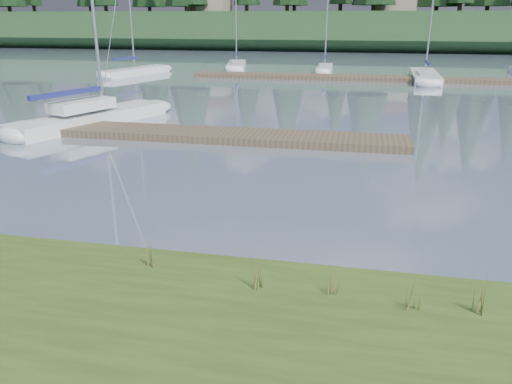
# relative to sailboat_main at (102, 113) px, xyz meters

# --- Properties ---
(ground) EXTENTS (200.00, 200.00, 0.00)m
(ground) POSITION_rel_sailboat_main_xyz_m (9.42, 18.93, -0.42)
(ground) COLOR slate
(ground) RESTS_ON ground
(ridge) EXTENTS (200.00, 20.00, 5.00)m
(ridge) POSITION_rel_sailboat_main_xyz_m (9.42, 61.93, 2.08)
(ridge) COLOR #1A331A
(ridge) RESTS_ON ground
(sailboat_main) EXTENTS (4.73, 8.81, 12.62)m
(sailboat_main) POSITION_rel_sailboat_main_xyz_m (0.00, 0.00, 0.00)
(sailboat_main) COLOR silver
(sailboat_main) RESTS_ON ground
(dock_near) EXTENTS (16.00, 2.00, 0.30)m
(dock_near) POSITION_rel_sailboat_main_xyz_m (5.42, -2.07, -0.27)
(dock_near) COLOR #4C3D2C
(dock_near) RESTS_ON ground
(dock_far) EXTENTS (26.00, 2.20, 0.30)m
(dock_far) POSITION_rel_sailboat_main_xyz_m (11.42, 18.93, -0.27)
(dock_far) COLOR #4C3D2C
(dock_far) RESTS_ON ground
(sailboat_bg_0) EXTENTS (3.97, 7.91, 11.38)m
(sailboat_bg_0) POSITION_rel_sailboat_main_xyz_m (-6.78, 19.34, -0.10)
(sailboat_bg_0) COLOR silver
(sailboat_bg_0) RESTS_ON ground
(sailboat_bg_1) EXTENTS (2.93, 7.75, 11.39)m
(sailboat_bg_1) POSITION_rel_sailboat_main_xyz_m (-0.10, 26.08, -0.09)
(sailboat_bg_1) COLOR silver
(sailboat_bg_1) RESTS_ON ground
(sailboat_bg_2) EXTENTS (1.37, 6.11, 9.35)m
(sailboat_bg_2) POSITION_rel_sailboat_main_xyz_m (8.26, 24.40, -0.09)
(sailboat_bg_2) COLOR silver
(sailboat_bg_2) RESTS_ON ground
(sailboat_bg_3) EXTENTS (2.16, 9.40, 13.56)m
(sailboat_bg_3) POSITION_rel_sailboat_main_xyz_m (16.20, 20.63, -0.10)
(sailboat_bg_3) COLOR silver
(sailboat_bg_3) RESTS_ON ground
(weed_0) EXTENTS (0.17, 0.14, 0.72)m
(weed_0) POSITION_rel_sailboat_main_xyz_m (9.99, -13.63, 0.23)
(weed_0) COLOR #475B23
(weed_0) RESTS_ON bank
(weed_1) EXTENTS (0.17, 0.14, 0.53)m
(weed_1) POSITION_rel_sailboat_main_xyz_m (11.25, -13.52, 0.15)
(weed_1) COLOR #475B23
(weed_1) RESTS_ON bank
(weed_2) EXTENTS (0.17, 0.14, 0.70)m
(weed_2) POSITION_rel_sailboat_main_xyz_m (13.39, -13.64, 0.22)
(weed_2) COLOR #475B23
(weed_2) RESTS_ON bank
(weed_3) EXTENTS (0.17, 0.14, 0.60)m
(weed_3) POSITION_rel_sailboat_main_xyz_m (8.01, -13.25, 0.18)
(weed_3) COLOR #475B23
(weed_3) RESTS_ON bank
(weed_4) EXTENTS (0.17, 0.14, 0.49)m
(weed_4) POSITION_rel_sailboat_main_xyz_m (12.46, -13.76, 0.13)
(weed_4) COLOR #475B23
(weed_4) RESTS_ON bank
(mud_lip) EXTENTS (60.00, 0.50, 0.14)m
(mud_lip) POSITION_rel_sailboat_main_xyz_m (9.42, -12.67, -0.35)
(mud_lip) COLOR #33281C
(mud_lip) RESTS_ON ground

